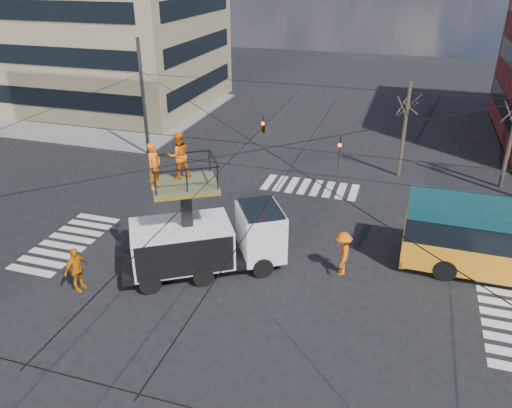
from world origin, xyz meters
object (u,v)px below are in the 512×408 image
Objects in this scene: flagger at (343,253)px; traffic_cone at (131,270)px; utility_truck at (206,228)px; worker_ground at (76,270)px.

traffic_cone is at bearing -78.47° from flagger.
flagger is (5.73, 1.43, -1.05)m from utility_truck.
utility_truck is 3.75m from traffic_cone.
utility_truck is 5.99m from flagger.
utility_truck reaches higher than traffic_cone.
flagger reaches higher than traffic_cone.
flagger is at bearing -52.58° from worker_ground.
utility_truck is 3.56× the size of flagger.
utility_truck is at bearing 28.90° from traffic_cone.
traffic_cone is 0.36× the size of flagger.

